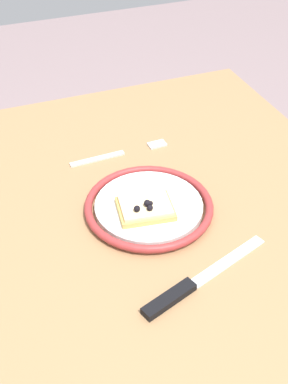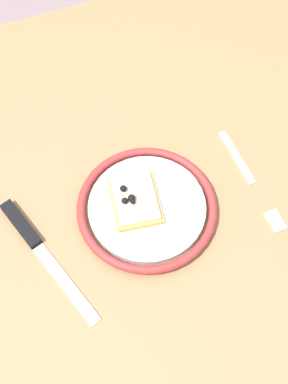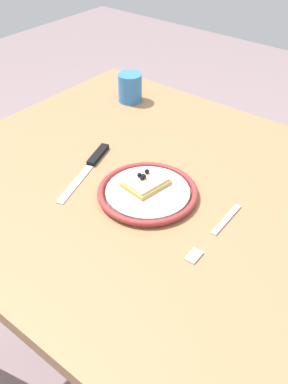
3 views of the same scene
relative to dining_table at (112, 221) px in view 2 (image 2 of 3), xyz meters
name	(u,v)px [view 2 (image 2 of 3)]	position (x,y,z in m)	size (l,w,h in m)	color
ground_plane	(124,316)	(0.00, 0.00, -0.65)	(6.00, 6.00, 0.00)	gray
dining_table	(112,221)	(0.00, 0.00, 0.00)	(0.98, 0.88, 0.74)	#936D47
plate	(147,208)	(-0.05, 0.04, 0.10)	(0.22, 0.22, 0.02)	white
pizza_slice_near	(135,200)	(-0.03, 0.03, 0.11)	(0.09, 0.10, 0.03)	tan
knife	(33,240)	(0.13, 0.03, 0.10)	(0.09, 0.23, 0.01)	silver
fork	(251,180)	(-0.23, 0.05, 0.09)	(0.02, 0.20, 0.00)	silver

